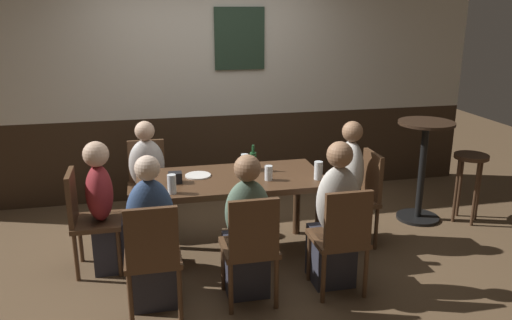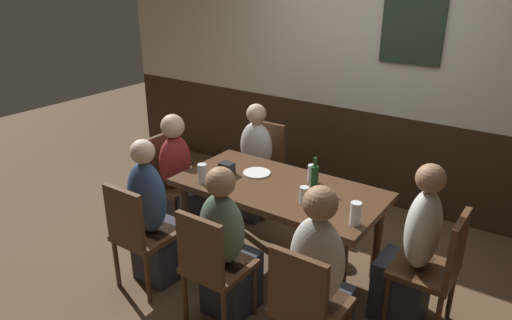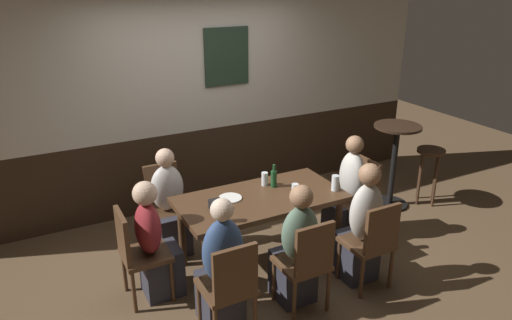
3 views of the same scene
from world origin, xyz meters
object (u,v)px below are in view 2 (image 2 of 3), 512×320
chair_left_far (263,162)px  beer_glass_tall (312,174)px  chair_mid_near (212,263)px  person_right_near (319,288)px  person_left_far (253,170)px  chair_left_near (138,232)px  pint_glass_amber (304,196)px  person_head_west (180,184)px  chair_head_west (167,178)px  plate_white_large (257,173)px  dining_table (279,196)px  condiment_caddy (227,168)px  person_mid_near (227,254)px  beer_bottle_green (315,176)px  tumbler_water (202,175)px  person_left_near (154,223)px  tumbler_short (355,215)px  person_head_east (412,257)px  chair_head_east (436,266)px

chair_left_far → beer_glass_tall: chair_left_far is taller
chair_mid_near → person_right_near: size_ratio=0.73×
person_left_far → beer_glass_tall: 1.03m
chair_left_near → pint_glass_amber: chair_left_near is taller
person_head_west → person_right_near: size_ratio=0.94×
person_head_west → person_left_far: bearing=62.0°
chair_head_west → chair_left_far: bearing=58.0°
plate_white_large → chair_left_near: bearing=-115.1°
chair_head_west → dining_table: bearing=0.0°
chair_left_far → beer_glass_tall: bearing=-34.7°
pint_glass_amber → beer_glass_tall: beer_glass_tall is taller
condiment_caddy → chair_left_near: bearing=-106.0°
person_right_near → pint_glass_amber: 0.72m
dining_table → person_mid_near: bearing=-90.0°
person_left_far → person_right_near: bearing=-43.0°
pint_glass_amber → beer_bottle_green: size_ratio=0.53×
chair_left_near → tumbler_water: size_ratio=5.70×
chair_head_west → person_left_near: bearing=-52.1°
plate_white_large → tumbler_short: bearing=-17.2°
chair_head_west → person_right_near: person_right_near is taller
person_head_east → person_left_near: 1.88m
tumbler_short → beer_bottle_green: size_ratio=0.66×
dining_table → person_left_near: 0.98m
beer_glass_tall → beer_bottle_green: 0.10m
chair_head_east → person_left_far: 2.03m
pint_glass_amber → condiment_caddy: pint_glass_amber is taller
chair_head_west → person_head_west: size_ratio=0.78×
person_head_west → beer_glass_tall: bearing=10.2°
chair_mid_near → person_head_west: bearing=142.1°
chair_left_near → chair_mid_near: 0.70m
chair_head_east → person_mid_near: 1.38m
chair_head_east → beer_glass_tall: bearing=168.3°
dining_table → tumbler_water: 0.62m
person_mid_near → person_right_near: bearing=-0.2°
person_left_near → person_head_west: size_ratio=1.05×
tumbler_water → beer_bottle_green: beer_bottle_green is taller
dining_table → tumbler_water: bearing=-151.1°
person_left_far → dining_table: bearing=-42.9°
person_mid_near → chair_left_far: bearing=115.5°
plate_white_large → person_right_near: bearing=-37.6°
person_left_near → tumbler_water: size_ratio=7.64×
person_head_east → person_right_near: 0.75m
chair_left_far → condiment_caddy: 0.93m
person_head_west → dining_table: bearing=0.0°
pint_glass_amber → chair_head_west: bearing=174.7°
dining_table → chair_left_far: size_ratio=1.82×
chair_head_west → beer_glass_tall: size_ratio=6.41×
chair_head_east → pint_glass_amber: (-0.92, -0.14, 0.30)m
person_head_east → tumbler_water: bearing=-169.6°
chair_mid_near → person_head_west: 1.33m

